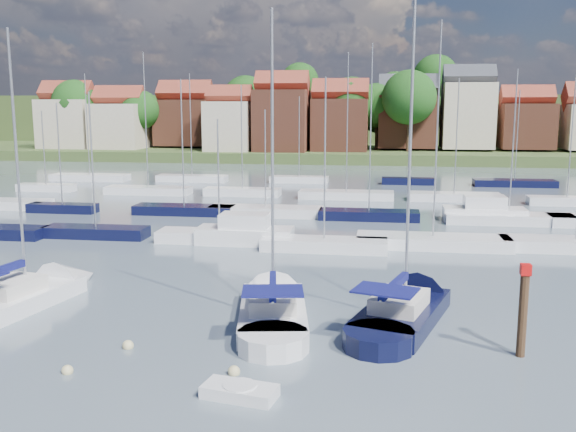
# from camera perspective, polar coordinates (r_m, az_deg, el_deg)

# --- Properties ---
(ground) EXTENTS (260.00, 260.00, 0.00)m
(ground) POSITION_cam_1_polar(r_m,az_deg,el_deg) (65.99, 4.32, 1.08)
(ground) COLOR #4A5864
(ground) RESTS_ON ground
(sailboat_left) EXTENTS (4.93, 11.29, 14.90)m
(sailboat_left) POSITION_cam_1_polar(r_m,az_deg,el_deg) (36.18, -21.39, -6.41)
(sailboat_left) COLOR white
(sailboat_left) RESTS_ON ground
(sailboat_centre) EXTENTS (4.87, 11.78, 15.55)m
(sailboat_centre) POSITION_cam_1_polar(r_m,az_deg,el_deg) (31.74, -1.34, -7.97)
(sailboat_centre) COLOR white
(sailboat_centre) RESTS_ON ground
(sailboat_navy) EXTENTS (6.26, 11.88, 15.93)m
(sailboat_navy) POSITION_cam_1_polar(r_m,az_deg,el_deg) (32.04, 10.75, -7.98)
(sailboat_navy) COLOR black
(sailboat_navy) RESTS_ON ground
(tender) EXTENTS (2.77, 1.66, 0.56)m
(tender) POSITION_cam_1_polar(r_m,az_deg,el_deg) (23.23, -4.32, -15.30)
(tender) COLOR white
(tender) RESTS_ON ground
(timber_piling) EXTENTS (0.40, 0.40, 6.10)m
(timber_piling) POSITION_cam_1_polar(r_m,az_deg,el_deg) (27.98, 20.03, -9.97)
(timber_piling) COLOR #4C331E
(timber_piling) RESTS_ON ground
(buoy_b) EXTENTS (0.45, 0.45, 0.45)m
(buoy_b) POSITION_cam_1_polar(r_m,az_deg,el_deg) (26.49, -19.01, -13.07)
(buoy_b) COLOR beige
(buoy_b) RESTS_ON ground
(buoy_c) EXTENTS (0.48, 0.48, 0.48)m
(buoy_c) POSITION_cam_1_polar(r_m,az_deg,el_deg) (28.29, -14.03, -11.32)
(buoy_c) COLOR beige
(buoy_c) RESTS_ON ground
(buoy_d) EXTENTS (0.47, 0.47, 0.47)m
(buoy_d) POSITION_cam_1_polar(r_m,az_deg,el_deg) (25.12, -4.83, -13.83)
(buoy_d) COLOR beige
(buoy_d) RESTS_ON ground
(buoy_e) EXTENTS (0.53, 0.53, 0.53)m
(buoy_e) POSITION_cam_1_polar(r_m,az_deg,el_deg) (33.51, 11.03, -7.82)
(buoy_e) COLOR beige
(buoy_e) RESTS_ON ground
(marina_field) EXTENTS (79.62, 41.41, 15.93)m
(marina_field) POSITION_cam_1_polar(r_m,az_deg,el_deg) (61.03, 5.79, 0.75)
(marina_field) COLOR white
(marina_field) RESTS_ON ground
(far_shore_town) EXTENTS (212.46, 90.00, 22.27)m
(far_shore_town) POSITION_cam_1_polar(r_m,az_deg,el_deg) (157.84, 7.53, 7.84)
(far_shore_town) COLOR #425229
(far_shore_town) RESTS_ON ground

